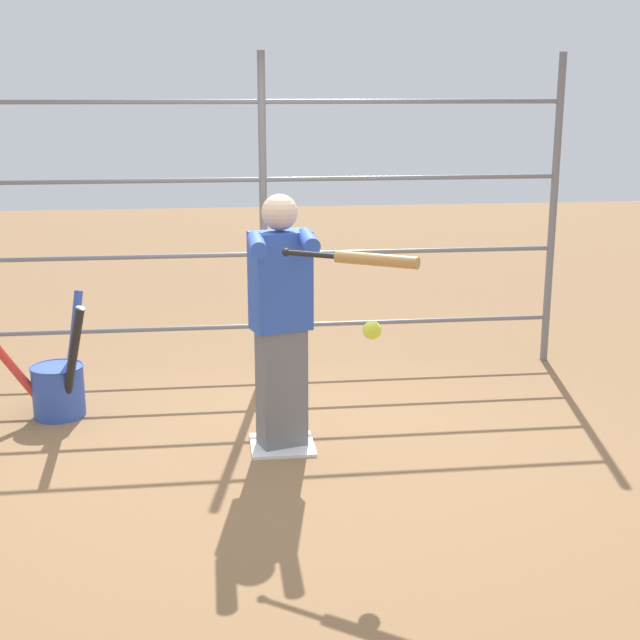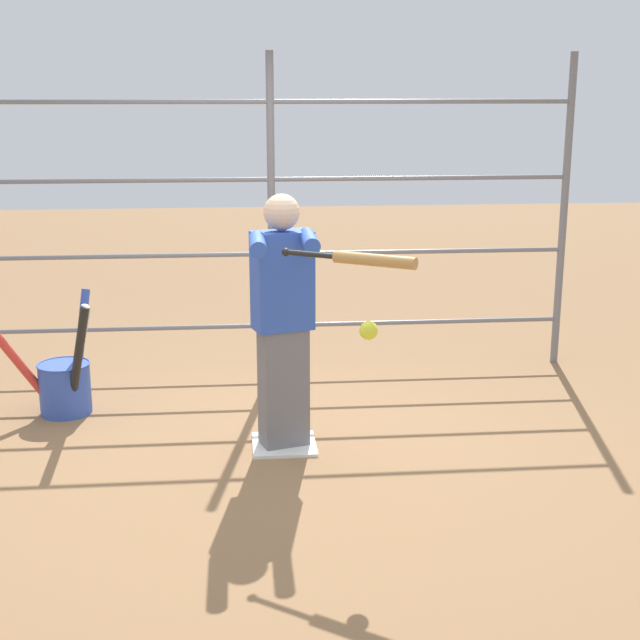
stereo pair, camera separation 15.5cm
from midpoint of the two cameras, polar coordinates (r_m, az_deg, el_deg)
name	(u,v)px [view 1 (the left image)]	position (r m, az deg, el deg)	size (l,w,h in m)	color
ground_plane	(282,446)	(5.71, -3.22, -8.08)	(24.00, 24.00, 0.00)	olive
home_plate	(282,445)	(5.71, -3.22, -7.98)	(0.40, 0.40, 0.02)	white
fence_backstop	(263,217)	(6.94, -4.28, 6.57)	(4.72, 0.06, 2.48)	slate
batter	(281,315)	(5.42, -3.33, 0.31)	(0.40, 0.62, 1.60)	slate
baseball_bat_swinging	(364,259)	(4.69, 1.90, 3.94)	(0.68, 0.51, 0.07)	black
softball_in_flight	(372,330)	(4.51, 2.36, -0.65)	(0.10, 0.10, 0.10)	yellow
bat_bucket	(58,384)	(6.42, -17.09, -3.94)	(0.81, 0.98, 0.86)	#3351B2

